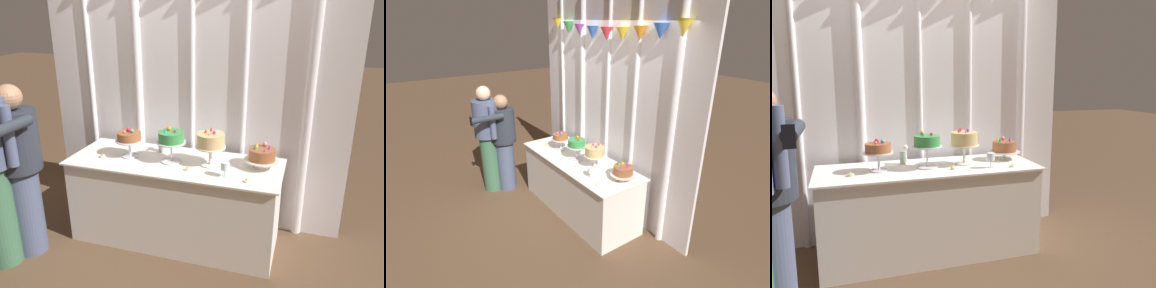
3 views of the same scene
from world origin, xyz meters
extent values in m
plane|color=brown|center=(0.00, 0.00, 0.00)|extent=(24.00, 24.00, 0.00)
cube|color=white|center=(0.00, 0.57, 1.42)|extent=(2.94, 0.04, 2.84)
cylinder|color=white|center=(-1.05, 0.55, 1.42)|extent=(0.05, 0.05, 2.84)
cylinder|color=white|center=(-0.53, 0.55, 1.42)|extent=(0.08, 0.08, 2.84)
cylinder|color=white|center=(0.02, 0.55, 1.42)|extent=(0.05, 0.05, 2.84)
cylinder|color=white|center=(0.51, 0.55, 1.42)|extent=(0.06, 0.06, 2.84)
cylinder|color=white|center=(1.08, 0.55, 1.42)|extent=(0.09, 0.09, 2.84)
cube|color=white|center=(0.00, 0.10, 0.38)|extent=(1.83, 0.66, 0.77)
cube|color=white|center=(0.00, 0.10, 0.78)|extent=(1.88, 0.71, 0.01)
cylinder|color=silver|center=(-0.42, 0.08, 0.79)|extent=(0.15, 0.15, 0.01)
cylinder|color=silver|center=(-0.42, 0.08, 0.87)|extent=(0.02, 0.02, 0.14)
cylinder|color=silver|center=(-0.42, 0.08, 0.94)|extent=(0.25, 0.25, 0.01)
cylinder|color=#995633|center=(-0.42, 0.08, 0.98)|extent=(0.21, 0.21, 0.07)
sphere|color=#2DB2B7|center=(-0.39, 0.08, 1.03)|extent=(0.03, 0.03, 0.03)
sphere|color=#DB333D|center=(-0.43, 0.10, 1.04)|extent=(0.04, 0.04, 0.04)
sphere|color=pink|center=(-0.45, 0.04, 1.03)|extent=(0.02, 0.02, 0.02)
cylinder|color=silver|center=(-0.02, 0.08, 0.79)|extent=(0.18, 0.18, 0.01)
cylinder|color=silver|center=(-0.02, 0.08, 0.88)|extent=(0.02, 0.02, 0.17)
cylinder|color=silver|center=(-0.02, 0.08, 0.97)|extent=(0.26, 0.26, 0.01)
cylinder|color=#388E47|center=(-0.02, 0.08, 1.02)|extent=(0.22, 0.22, 0.09)
sphere|color=#DB333D|center=(0.02, 0.08, 1.07)|extent=(0.02, 0.02, 0.02)
sphere|color=orange|center=(-0.05, 0.11, 1.08)|extent=(0.04, 0.04, 0.04)
cone|color=#2DB2B7|center=(-0.06, 0.04, 1.08)|extent=(0.02, 0.02, 0.03)
cylinder|color=silver|center=(0.32, 0.11, 0.79)|extent=(0.16, 0.16, 0.01)
cylinder|color=silver|center=(0.32, 0.11, 0.87)|extent=(0.03, 0.03, 0.15)
cylinder|color=silver|center=(0.32, 0.11, 0.95)|extent=(0.26, 0.26, 0.01)
cylinder|color=#DBB775|center=(0.32, 0.11, 1.02)|extent=(0.23, 0.23, 0.11)
sphere|color=purple|center=(0.36, 0.11, 1.09)|extent=(0.03, 0.03, 0.03)
cone|color=#DB333D|center=(0.31, 0.18, 1.09)|extent=(0.03, 0.03, 0.04)
cone|color=#DB333D|center=(0.28, 0.12, 1.09)|extent=(0.03, 0.03, 0.04)
cone|color=pink|center=(0.32, 0.07, 1.09)|extent=(0.02, 0.02, 0.03)
cylinder|color=silver|center=(0.75, 0.19, 0.79)|extent=(0.13, 0.13, 0.01)
cylinder|color=silver|center=(0.75, 0.19, 0.82)|extent=(0.03, 0.03, 0.05)
cylinder|color=silver|center=(0.75, 0.19, 0.85)|extent=(0.30, 0.30, 0.01)
cylinder|color=#995633|center=(0.75, 0.19, 0.91)|extent=(0.23, 0.23, 0.09)
cone|color=purple|center=(0.80, 0.20, 0.97)|extent=(0.03, 0.03, 0.04)
sphere|color=pink|center=(0.76, 0.26, 0.97)|extent=(0.04, 0.04, 0.04)
cone|color=yellow|center=(0.69, 0.23, 0.97)|extent=(0.03, 0.03, 0.04)
cone|color=green|center=(0.69, 0.17, 0.98)|extent=(0.03, 0.03, 0.05)
cone|color=purple|center=(0.77, 0.13, 0.97)|extent=(0.02, 0.02, 0.03)
cylinder|color=silver|center=(0.50, -0.08, 0.79)|extent=(0.06, 0.06, 0.00)
cylinder|color=silver|center=(0.50, -0.08, 0.82)|extent=(0.01, 0.01, 0.06)
cylinder|color=silver|center=(0.50, -0.08, 0.88)|extent=(0.07, 0.07, 0.06)
cylinder|color=#B2C1B2|center=(-0.19, 0.28, 0.84)|extent=(0.07, 0.07, 0.12)
sphere|color=white|center=(-0.17, 0.24, 0.94)|extent=(0.03, 0.03, 0.03)
sphere|color=white|center=(-0.17, 0.31, 0.93)|extent=(0.04, 0.04, 0.04)
sphere|color=white|center=(-0.17, 0.30, 0.93)|extent=(0.04, 0.04, 0.04)
cylinder|color=beige|center=(-0.65, -0.01, 0.79)|extent=(0.05, 0.05, 0.02)
sphere|color=#F9CC4C|center=(-0.65, -0.01, 0.81)|extent=(0.01, 0.01, 0.01)
cylinder|color=beige|center=(0.17, -0.05, 0.80)|extent=(0.04, 0.04, 0.02)
sphere|color=#F9CC4C|center=(0.17, -0.05, 0.82)|extent=(0.01, 0.01, 0.01)
cylinder|color=beige|center=(0.68, -0.12, 0.79)|extent=(0.05, 0.05, 0.02)
sphere|color=#F9CC4C|center=(0.68, -0.12, 0.81)|extent=(0.01, 0.01, 0.01)
cylinder|color=#4C5675|center=(-1.16, -0.47, 0.40)|extent=(0.33, 0.33, 0.79)
cylinder|color=#282D38|center=(-0.95, -0.75, 1.26)|extent=(0.08, 0.44, 0.08)
cube|color=black|center=(-0.95, -0.97, 1.26)|extent=(0.06, 0.02, 0.12)
cylinder|color=#4C5675|center=(-1.04, -0.65, 1.15)|extent=(0.08, 0.08, 0.48)
camera|label=1|loc=(1.09, -2.79, 2.08)|focal=35.51mm
camera|label=2|loc=(3.06, -2.06, 2.52)|focal=29.07mm
camera|label=3|loc=(-0.69, -2.98, 1.55)|focal=35.06mm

